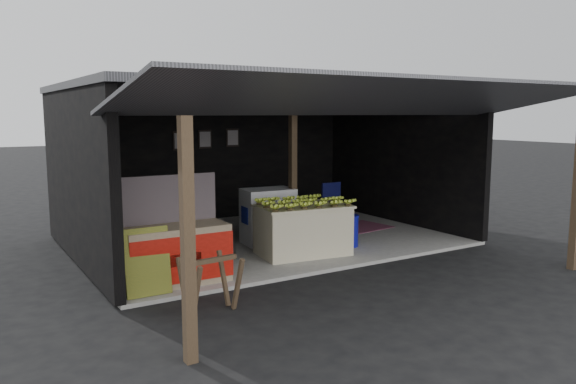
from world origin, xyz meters
TOP-DOWN VIEW (x-y plane):
  - ground at (0.00, 0.00)m, footprint 80.00×80.00m
  - concrete_slab at (0.00, 2.50)m, footprint 7.00×5.00m
  - shophouse at (0.00, 2.82)m, footprint 7.40×7.29m
  - banana_table at (-0.04, 1.03)m, footprint 1.70×1.17m
  - banana_pile at (-0.04, 1.03)m, footprint 1.56×1.06m
  - white_crate at (-0.14, 2.08)m, footprint 1.00×0.73m
  - neighbor_stall at (-2.54, 0.58)m, footprint 1.52×0.69m
  - green_signboard at (-3.06, 0.23)m, footprint 0.62×0.18m
  - sawhorse at (-2.55, -0.70)m, footprint 0.74×0.69m
  - water_barrel at (1.01, 1.09)m, footprint 0.38×0.38m
  - plastic_chair at (1.71, 2.50)m, footprint 0.47×0.47m
  - magenta_rug at (2.16, 2.34)m, footprint 1.62×1.19m
  - picture_frames at (-0.17, 4.89)m, footprint 1.62×0.04m

SIDE VIEW (x-z plane):
  - ground at x=0.00m, z-range 0.00..0.00m
  - concrete_slab at x=0.00m, z-range 0.00..0.06m
  - magenta_rug at x=2.16m, z-range 0.06..0.07m
  - water_barrel at x=1.01m, z-range 0.06..0.62m
  - sawhorse at x=-2.55m, z-range 0.10..0.81m
  - banana_table at x=-0.04m, z-range 0.06..0.94m
  - green_signboard at x=-3.06m, z-range 0.06..0.99m
  - neighbor_stall at x=-2.54m, z-range -0.25..1.31m
  - white_crate at x=-0.14m, z-range 0.06..1.11m
  - plastic_chair at x=1.71m, z-range 0.15..1.14m
  - banana_pile at x=-0.04m, z-range 0.93..1.11m
  - picture_frames at x=-0.17m, z-range 1.70..2.16m
  - shophouse at x=0.00m, z-range 0.59..3.61m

